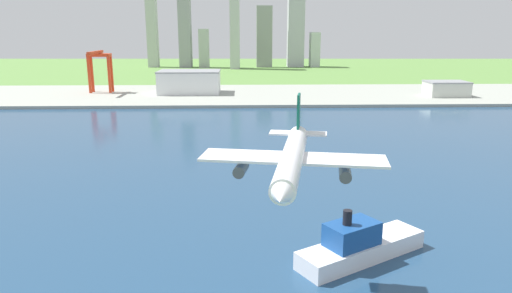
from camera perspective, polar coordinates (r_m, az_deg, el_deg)
The scene contains 9 objects.
ground_plane at distance 246.95m, azimuth 3.52°, elevation 0.20°, with size 2400.00×2400.00×0.00m, color #5E8C42.
water_bay at distance 189.53m, azimuth 5.15°, elevation -4.11°, with size 840.00×360.00×0.15m, color navy.
industrial_pier at distance 433.21m, azimuth 1.25°, elevation 6.38°, with size 840.00×140.00×2.50m, color #9EA297.
airplane_landing at distance 88.27m, azimuth 4.44°, elevation -1.54°, with size 37.00×44.90×13.92m.
ferry_boat at distance 127.80m, azimuth 12.52°, elevation -11.71°, with size 37.67×27.91×14.75m.
port_crane_red at distance 458.16m, azimuth -18.70°, elevation 9.67°, with size 20.70×41.25×38.57m.
warehouse_main at distance 437.84m, azimuth -8.14°, elevation 7.86°, with size 56.12×39.08×20.72m.
warehouse_annex at distance 446.79m, azimuth 22.29°, elevation 6.59°, with size 35.28×25.72×13.13m.
distant_skyline at distance 775.87m, azimuth -2.46°, elevation 14.27°, with size 282.84×63.80×157.50m.
Camera 1 is at (-22.40, 61.23, 58.93)m, focal length 32.62 mm.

